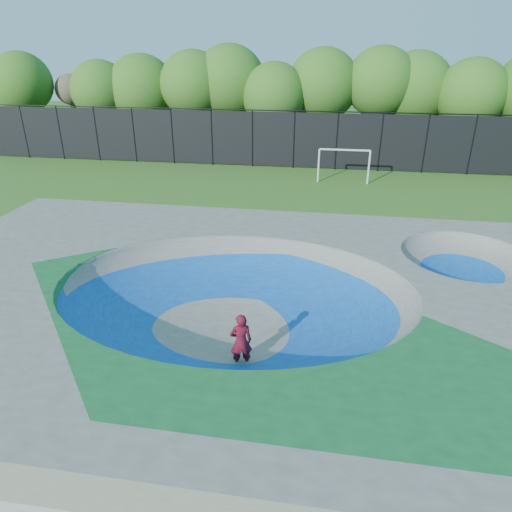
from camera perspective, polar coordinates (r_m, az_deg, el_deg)
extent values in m
plane|color=#315C19|center=(14.60, -2.55, -8.77)|extent=(120.00, 120.00, 0.00)
cube|color=gray|center=(14.20, -2.61, -6.24)|extent=(22.00, 14.00, 1.50)
imported|color=#B60E27|center=(12.46, -1.90, -10.64)|extent=(0.71, 0.59, 1.68)
cube|color=black|center=(12.95, -1.85, -13.58)|extent=(0.81, 0.43, 0.05)
cylinder|color=silver|center=(30.28, 7.83, 11.13)|extent=(0.12, 0.12, 2.12)
cylinder|color=silver|center=(30.37, 13.92, 10.69)|extent=(0.12, 0.12, 2.12)
cylinder|color=silver|center=(30.06, 11.05, 12.88)|extent=(3.17, 0.12, 0.12)
cylinder|color=black|center=(40.93, -26.94, 13.64)|extent=(0.09, 0.09, 4.00)
cylinder|color=black|center=(39.28, -23.27, 13.93)|extent=(0.09, 0.09, 4.00)
cylinder|color=black|center=(37.79, -19.28, 14.17)|extent=(0.09, 0.09, 4.00)
cylinder|color=black|center=(36.50, -14.98, 14.37)|extent=(0.09, 0.09, 4.00)
cylinder|color=black|center=(35.40, -10.38, 14.48)|extent=(0.09, 0.09, 4.00)
cylinder|color=black|center=(34.54, -5.52, 14.51)|extent=(0.09, 0.09, 4.00)
cylinder|color=black|center=(33.92, -0.44, 14.43)|extent=(0.09, 0.09, 4.00)
cylinder|color=black|center=(33.56, 4.78, 14.24)|extent=(0.09, 0.09, 4.00)
cylinder|color=black|center=(33.46, 10.06, 13.93)|extent=(0.09, 0.09, 4.00)
cylinder|color=black|center=(33.63, 15.31, 13.50)|extent=(0.09, 0.09, 4.00)
cylinder|color=black|center=(34.07, 20.44, 12.98)|extent=(0.09, 0.09, 4.00)
cylinder|color=black|center=(34.76, 25.39, 12.38)|extent=(0.09, 0.09, 4.00)
cube|color=black|center=(33.56, 4.78, 14.24)|extent=(48.00, 0.03, 3.80)
cylinder|color=black|center=(33.26, 4.90, 17.63)|extent=(48.00, 0.08, 0.08)
cylinder|color=#432B21|center=(45.91, -26.34, 14.35)|extent=(0.44, 0.44, 3.45)
sphere|color=#306219|center=(45.56, -27.22, 18.74)|extent=(4.97, 4.97, 4.97)
cylinder|color=#432B21|center=(45.36, -21.56, 15.13)|extent=(0.44, 0.44, 3.56)
sphere|color=brown|center=(45.05, -22.15, 18.71)|extent=(2.60, 2.60, 2.60)
cylinder|color=#432B21|center=(42.29, -18.26, 14.62)|extent=(0.44, 0.44, 3.02)
sphere|color=#306219|center=(41.91, -18.89, 19.04)|extent=(4.77, 4.77, 4.77)
cylinder|color=#432B21|center=(41.87, -13.54, 14.79)|extent=(0.44, 0.44, 2.63)
sphere|color=#306219|center=(41.45, -14.04, 19.49)|extent=(5.71, 5.71, 5.71)
cylinder|color=#432B21|center=(39.63, -7.53, 15.21)|extent=(0.44, 0.44, 3.30)
sphere|color=#306219|center=(39.21, -7.84, 20.46)|extent=(5.30, 5.30, 5.30)
cylinder|color=#432B21|center=(39.68, -3.18, 15.38)|extent=(0.44, 0.44, 3.29)
sphere|color=#306219|center=(39.24, -3.32, 20.89)|extent=(5.80, 5.80, 5.80)
cylinder|color=#432B21|center=(37.91, 2.22, 14.54)|extent=(0.44, 0.44, 2.73)
sphere|color=#306219|center=(37.48, 2.31, 19.41)|extent=(4.99, 4.99, 4.99)
cylinder|color=#432B21|center=(38.99, 8.03, 14.98)|extent=(0.44, 0.44, 3.23)
sphere|color=#306219|center=(38.55, 8.37, 20.41)|extent=(5.57, 5.57, 5.57)
cylinder|color=#432B21|center=(38.93, 14.67, 14.69)|extent=(0.44, 0.44, 3.59)
sphere|color=#306219|center=(38.50, 15.31, 20.22)|extent=(5.30, 5.30, 5.30)
cylinder|color=#432B21|center=(39.93, 18.54, 14.06)|extent=(0.44, 0.44, 3.02)
sphere|color=#306219|center=(39.50, 19.27, 19.16)|extent=(5.57, 5.57, 5.57)
cylinder|color=#432B21|center=(39.14, 24.45, 12.95)|extent=(0.44, 0.44, 3.00)
sphere|color=#306219|center=(38.72, 25.37, 17.84)|extent=(5.07, 5.07, 5.07)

